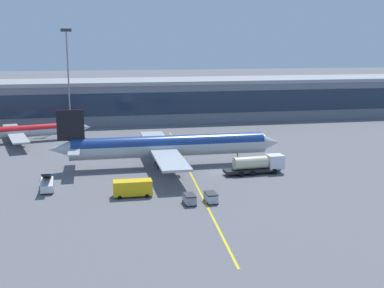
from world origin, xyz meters
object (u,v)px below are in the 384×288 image
fuel_tanker (258,164)px  commuter_jet_far (19,132)px  lavatory_truck (133,187)px  belt_loader (47,184)px  main_airliner (168,146)px  baggage_cart_0 (190,199)px  baggage_cart_1 (211,197)px

fuel_tanker → commuter_jet_far: size_ratio=0.33×
lavatory_truck → commuter_jet_far: bearing=115.6°
fuel_tanker → belt_loader: belt_loader is taller
main_airliner → lavatory_truck: bearing=-114.7°
fuel_tanker → baggage_cart_0: 20.86m
fuel_tanker → lavatory_truck: size_ratio=1.88×
belt_loader → lavatory_truck: belt_loader is taller
main_airliner → commuter_jet_far: (-30.56, 29.42, -1.29)m
fuel_tanker → lavatory_truck: fuel_tanker is taller
commuter_jet_far → main_airliner: bearing=-43.9°
main_airliner → baggage_cart_0: size_ratio=16.06×
belt_loader → baggage_cart_1: size_ratio=2.56×
belt_loader → baggage_cart_1: (23.84, -11.30, -0.21)m
main_airliner → baggage_cart_0: main_airliner is taller
belt_loader → baggage_cart_1: 26.38m
baggage_cart_0 → baggage_cart_1: bearing=2.4°
main_airliner → belt_loader: main_airliner is taller
fuel_tanker → baggage_cart_1: fuel_tanker is taller
main_airliner → belt_loader: bearing=-151.6°
fuel_tanker → baggage_cart_1: 18.55m
main_airliner → lavatory_truck: (-8.06, -17.51, -2.48)m
belt_loader → baggage_cart_0: size_ratio=2.56×
main_airliner → lavatory_truck: main_airliner is taller
main_airliner → commuter_jet_far: 42.44m
lavatory_truck → commuter_jet_far: (-22.50, 46.92, 1.19)m
lavatory_truck → baggage_cart_0: bearing=-35.3°
baggage_cart_0 → baggage_cart_1: 3.20m
belt_loader → commuter_jet_far: (-9.41, 40.83, 1.62)m
fuel_tanker → baggage_cart_0: size_ratio=4.02×
main_airliner → fuel_tanker: size_ratio=3.99×
main_airliner → baggage_cart_0: bearing=-91.3°
belt_loader → commuter_jet_far: bearing=103.0°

